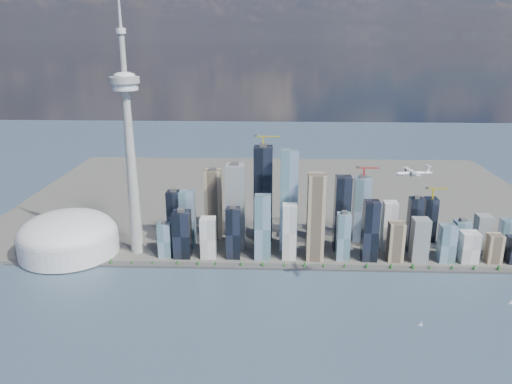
{
  "coord_description": "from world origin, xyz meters",
  "views": [
    {
      "loc": [
        -14.71,
        -638.51,
        433.85
      ],
      "look_at": [
        -50.14,
        260.0,
        152.19
      ],
      "focal_mm": 35.0,
      "sensor_mm": 36.0,
      "label": 1
    }
  ],
  "objects_px": {
    "sailboat_east": "(511,302)",
    "sailboat_west": "(421,324)",
    "dome_stadium": "(68,236)",
    "needle_tower": "(129,142)",
    "airplane": "(414,173)"
  },
  "relations": [
    {
      "from": "dome_stadium",
      "to": "sailboat_east",
      "type": "bearing_deg",
      "value": -11.75
    },
    {
      "from": "dome_stadium",
      "to": "airplane",
      "type": "height_order",
      "value": "airplane"
    },
    {
      "from": "airplane",
      "to": "sailboat_west",
      "type": "bearing_deg",
      "value": -87.13
    },
    {
      "from": "airplane",
      "to": "needle_tower",
      "type": "bearing_deg",
      "value": 151.24
    },
    {
      "from": "dome_stadium",
      "to": "sailboat_east",
      "type": "height_order",
      "value": "dome_stadium"
    },
    {
      "from": "sailboat_east",
      "to": "airplane",
      "type": "bearing_deg",
      "value": -177.36
    },
    {
      "from": "sailboat_west",
      "to": "sailboat_east",
      "type": "distance_m",
      "value": 185.79
    },
    {
      "from": "airplane",
      "to": "sailboat_east",
      "type": "bearing_deg",
      "value": -7.48
    },
    {
      "from": "dome_stadium",
      "to": "needle_tower",
      "type": "bearing_deg",
      "value": 4.09
    },
    {
      "from": "sailboat_east",
      "to": "sailboat_west",
      "type": "bearing_deg",
      "value": -155.1
    },
    {
      "from": "dome_stadium",
      "to": "sailboat_east",
      "type": "relative_size",
      "value": 24.76
    },
    {
      "from": "dome_stadium",
      "to": "airplane",
      "type": "bearing_deg",
      "value": -15.27
    },
    {
      "from": "dome_stadium",
      "to": "sailboat_east",
      "type": "xyz_separation_m",
      "value": [
        827.48,
        -172.17,
        -36.85
      ]
    },
    {
      "from": "airplane",
      "to": "sailboat_east",
      "type": "height_order",
      "value": "airplane"
    },
    {
      "from": "dome_stadium",
      "to": "sailboat_east",
      "type": "distance_m",
      "value": 846.0
    }
  ]
}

